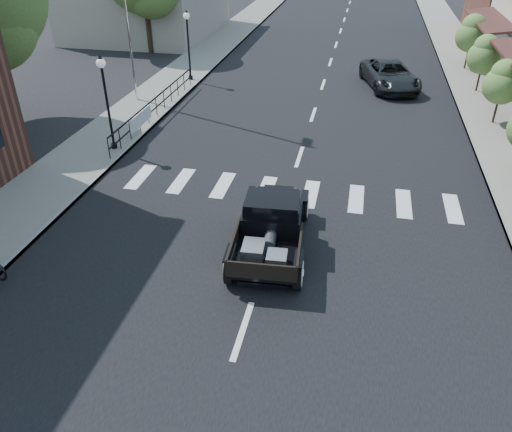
# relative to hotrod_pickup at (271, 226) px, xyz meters

# --- Properties ---
(ground) EXTENTS (120.00, 120.00, 0.00)m
(ground) POSITION_rel_hotrod_pickup_xyz_m (-0.03, -0.47, -0.82)
(ground) COLOR black
(ground) RESTS_ON ground
(road) EXTENTS (14.00, 80.00, 0.02)m
(road) POSITION_rel_hotrod_pickup_xyz_m (-0.03, 14.53, -0.81)
(road) COLOR black
(road) RESTS_ON ground
(road_markings) EXTENTS (12.00, 60.00, 0.06)m
(road_markings) POSITION_rel_hotrod_pickup_xyz_m (-0.03, 9.53, -0.82)
(road_markings) COLOR silver
(road_markings) RESTS_ON ground
(sidewalk_left) EXTENTS (3.00, 80.00, 0.15)m
(sidewalk_left) POSITION_rel_hotrod_pickup_xyz_m (-8.53, 14.53, -0.75)
(sidewalk_left) COLOR gray
(sidewalk_left) RESTS_ON ground
(sidewalk_right) EXTENTS (3.00, 80.00, 0.15)m
(sidewalk_right) POSITION_rel_hotrod_pickup_xyz_m (8.47, 14.53, -0.75)
(sidewalk_right) COLOR gray
(sidewalk_right) RESTS_ON ground
(low_building_left) EXTENTS (10.00, 12.00, 5.00)m
(low_building_left) POSITION_rel_hotrod_pickup_xyz_m (-15.03, 27.53, 1.68)
(low_building_left) COLOR gray
(low_building_left) RESTS_ON ground
(railing) EXTENTS (0.08, 10.00, 1.00)m
(railing) POSITION_rel_hotrod_pickup_xyz_m (-7.33, 9.53, -0.17)
(railing) COLOR black
(railing) RESTS_ON sidewalk_left
(banner) EXTENTS (0.04, 2.20, 0.60)m
(banner) POSITION_rel_hotrod_pickup_xyz_m (-7.25, 7.53, -0.37)
(banner) COLOR silver
(banner) RESTS_ON sidewalk_left
(lamp_post_b) EXTENTS (0.36, 0.36, 3.78)m
(lamp_post_b) POSITION_rel_hotrod_pickup_xyz_m (-7.63, 5.53, 1.22)
(lamp_post_b) COLOR black
(lamp_post_b) RESTS_ON sidewalk_left
(lamp_post_c) EXTENTS (0.36, 0.36, 3.78)m
(lamp_post_c) POSITION_rel_hotrod_pickup_xyz_m (-7.63, 15.53, 1.22)
(lamp_post_c) COLOR black
(lamp_post_c) RESTS_ON sidewalk_left
(small_tree_c) EXTENTS (1.67, 1.67, 2.78)m
(small_tree_c) POSITION_rel_hotrod_pickup_xyz_m (8.27, 11.89, 0.72)
(small_tree_c) COLOR #527636
(small_tree_c) RESTS_ON sidewalk_right
(small_tree_d) EXTENTS (1.71, 1.71, 2.85)m
(small_tree_d) POSITION_rel_hotrod_pickup_xyz_m (8.27, 16.72, 0.76)
(small_tree_d) COLOR #527636
(small_tree_d) RESTS_ON sidewalk_right
(small_tree_e) EXTENTS (1.85, 1.85, 3.09)m
(small_tree_e) POSITION_rel_hotrod_pickup_xyz_m (8.27, 21.26, 0.87)
(small_tree_e) COLOR #527636
(small_tree_e) RESTS_ON sidewalk_right
(hotrod_pickup) EXTENTS (2.53, 4.88, 1.64)m
(hotrod_pickup) POSITION_rel_hotrod_pickup_xyz_m (0.00, 0.00, 0.00)
(hotrod_pickup) COLOR black
(hotrod_pickup) RESTS_ON ground
(second_car) EXTENTS (3.67, 5.59, 1.43)m
(second_car) POSITION_rel_hotrod_pickup_xyz_m (3.61, 16.75, -0.11)
(second_car) COLOR black
(second_car) RESTS_ON ground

